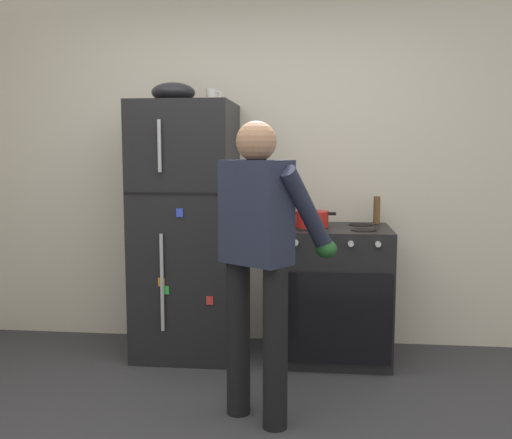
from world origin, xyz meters
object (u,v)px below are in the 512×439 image
at_px(refrigerator, 187,230).
at_px(mixing_bowl, 173,93).
at_px(person_cook, 260,245).
at_px(coffee_mug, 212,96).
at_px(red_pot, 312,219).
at_px(stove_range, 334,293).
at_px(pepper_mill, 377,210).

distance_m(refrigerator, mixing_bowl, 0.96).
relative_size(person_cook, coffee_mug, 14.28).
bearing_deg(red_pot, person_cook, -105.16).
bearing_deg(coffee_mug, mixing_bowl, -169.22).
bearing_deg(stove_range, pepper_mill, 35.04).
distance_m(person_cook, coffee_mug, 1.45).
distance_m(refrigerator, coffee_mug, 0.96).
bearing_deg(refrigerator, coffee_mug, 15.40).
height_order(stove_range, pepper_mill, pepper_mill).
relative_size(refrigerator, red_pot, 5.49).
xyz_separation_m(refrigerator, coffee_mug, (0.18, 0.05, 0.94)).
height_order(red_pot, pepper_mill, pepper_mill).
height_order(coffee_mug, mixing_bowl, mixing_bowl).
bearing_deg(red_pot, stove_range, 13.92).
height_order(person_cook, red_pot, person_cook).
distance_m(refrigerator, pepper_mill, 1.37).
bearing_deg(mixing_bowl, pepper_mill, 7.97).
bearing_deg(person_cook, refrigerator, 122.02).
bearing_deg(coffee_mug, person_cook, -67.09).
bearing_deg(red_pot, coffee_mug, 171.94).
xyz_separation_m(person_cook, mixing_bowl, (-0.71, 1.01, 0.90)).
xyz_separation_m(refrigerator, red_pot, (0.89, -0.05, 0.09)).
distance_m(stove_range, pepper_mill, 0.68).
bearing_deg(stove_range, mixing_bowl, 179.48).
distance_m(person_cook, pepper_mill, 1.41).
bearing_deg(person_cook, coffee_mug, 112.91).
xyz_separation_m(stove_range, coffee_mug, (-0.87, 0.06, 1.37)).
height_order(person_cook, pepper_mill, person_cook).
bearing_deg(pepper_mill, coffee_mug, -172.67).
distance_m(refrigerator, person_cook, 1.19).
bearing_deg(person_cook, mixing_bowl, 125.16).
bearing_deg(coffee_mug, red_pot, -8.06).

